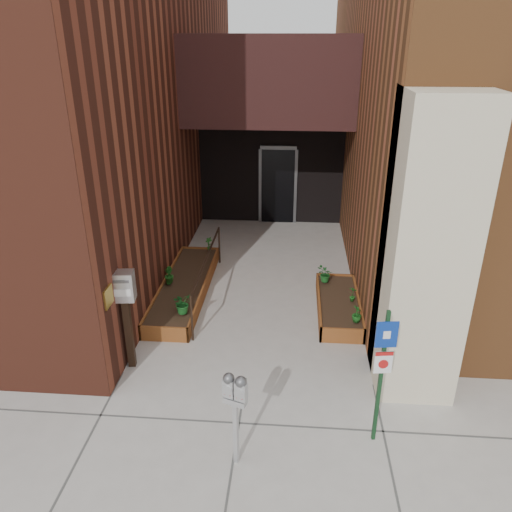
# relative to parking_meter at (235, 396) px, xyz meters

# --- Properties ---
(ground) EXTENTS (80.00, 80.00, 0.00)m
(ground) POSITION_rel_parking_meter_xyz_m (-0.04, 1.68, -1.05)
(ground) COLOR #9E9991
(ground) RESTS_ON ground
(architecture) EXTENTS (20.00, 14.60, 10.00)m
(architecture) POSITION_rel_parking_meter_xyz_m (-0.23, 8.57, 3.93)
(architecture) COLOR #5F291B
(architecture) RESTS_ON ground
(planter_left) EXTENTS (0.90, 3.60, 0.30)m
(planter_left) POSITION_rel_parking_meter_xyz_m (-1.59, 4.38, -0.92)
(planter_left) COLOR brown
(planter_left) RESTS_ON ground
(planter_right) EXTENTS (0.80, 2.20, 0.30)m
(planter_right) POSITION_rel_parking_meter_xyz_m (1.56, 3.88, -0.92)
(planter_right) COLOR brown
(planter_right) RESTS_ON ground
(handrail) EXTENTS (0.04, 3.34, 0.90)m
(handrail) POSITION_rel_parking_meter_xyz_m (-1.09, 4.33, -0.30)
(handrail) COLOR black
(handrail) RESTS_ON ground
(parking_meter) EXTENTS (0.31, 0.20, 1.36)m
(parking_meter) POSITION_rel_parking_meter_xyz_m (0.00, 0.00, 0.00)
(parking_meter) COLOR #B2B3B5
(parking_meter) RESTS_ON ground
(sign_post) EXTENTS (0.27, 0.08, 2.00)m
(sign_post) POSITION_rel_parking_meter_xyz_m (1.80, 0.53, 0.18)
(sign_post) COLOR #14371C
(sign_post) RESTS_ON ground
(payment_dropbox) EXTENTS (0.37, 0.30, 1.71)m
(payment_dropbox) POSITION_rel_parking_meter_xyz_m (-1.94, 1.88, 0.18)
(payment_dropbox) COLOR black
(payment_dropbox) RESTS_ON ground
(shrub_left_a) EXTENTS (0.50, 0.50, 0.39)m
(shrub_left_a) POSITION_rel_parking_meter_xyz_m (-1.35, 3.12, -0.55)
(shrub_left_a) COLOR #18561E
(shrub_left_a) RESTS_ON planter_left
(shrub_left_b) EXTENTS (0.25, 0.25, 0.35)m
(shrub_left_b) POSITION_rel_parking_meter_xyz_m (-1.89, 4.26, -0.57)
(shrub_left_b) COLOR #194E16
(shrub_left_b) RESTS_ON planter_left
(shrub_left_c) EXTENTS (0.25, 0.25, 0.33)m
(shrub_left_c) POSITION_rel_parking_meter_xyz_m (-1.89, 4.32, -0.58)
(shrub_left_c) COLOR #24611B
(shrub_left_c) RESTS_ON planter_left
(shrub_left_d) EXTENTS (0.25, 0.25, 0.33)m
(shrub_left_d) POSITION_rel_parking_meter_xyz_m (-1.34, 5.98, -0.58)
(shrub_left_d) COLOR #1D5C1A
(shrub_left_d) RESTS_ON planter_left
(shrub_right_a) EXTENTS (0.18, 0.18, 0.31)m
(shrub_right_a) POSITION_rel_parking_meter_xyz_m (1.81, 3.06, -0.60)
(shrub_right_a) COLOR #164E16
(shrub_right_a) RESTS_ON planter_right
(shrub_right_b) EXTENTS (0.23, 0.23, 0.31)m
(shrub_right_b) POSITION_rel_parking_meter_xyz_m (1.81, 3.79, -0.59)
(shrub_right_b) COLOR #1D611B
(shrub_right_b) RESTS_ON planter_right
(shrub_right_c) EXTENTS (0.43, 0.43, 0.34)m
(shrub_right_c) POSITION_rel_parking_meter_xyz_m (1.31, 4.57, -0.58)
(shrub_right_c) COLOR #19591F
(shrub_right_c) RESTS_ON planter_right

